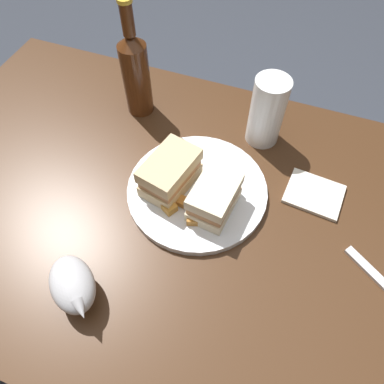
{
  "coord_description": "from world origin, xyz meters",
  "views": [
    {
      "loc": [
        0.14,
        -0.34,
        1.36
      ],
      "look_at": [
        0.0,
        0.02,
        0.78
      ],
      "focal_mm": 33.64,
      "sensor_mm": 36.0,
      "label": 1
    }
  ],
  "objects_px": {
    "sandwich_half_right": "(214,198)",
    "napkin": "(314,194)",
    "gravy_boat": "(73,285)",
    "cider_bottle": "(136,72)",
    "plate": "(197,190)",
    "pint_glass": "(266,115)",
    "sandwich_half_left": "(170,173)"
  },
  "relations": [
    {
      "from": "sandwich_half_right",
      "to": "plate",
      "type": "bearing_deg",
      "value": 145.59
    },
    {
      "from": "plate",
      "to": "pint_glass",
      "type": "xyz_separation_m",
      "value": [
        0.08,
        0.19,
        0.06
      ]
    },
    {
      "from": "sandwich_half_right",
      "to": "napkin",
      "type": "xyz_separation_m",
      "value": [
        0.18,
        0.11,
        -0.04
      ]
    },
    {
      "from": "plate",
      "to": "sandwich_half_right",
      "type": "distance_m",
      "value": 0.07
    },
    {
      "from": "sandwich_half_right",
      "to": "napkin",
      "type": "bearing_deg",
      "value": 30.77
    },
    {
      "from": "cider_bottle",
      "to": "napkin",
      "type": "bearing_deg",
      "value": -13.78
    },
    {
      "from": "plate",
      "to": "napkin",
      "type": "relative_size",
      "value": 2.56
    },
    {
      "from": "sandwich_half_right",
      "to": "cider_bottle",
      "type": "distance_m",
      "value": 0.34
    },
    {
      "from": "cider_bottle",
      "to": "sandwich_half_left",
      "type": "bearing_deg",
      "value": -50.54
    },
    {
      "from": "gravy_boat",
      "to": "plate",
      "type": "bearing_deg",
      "value": 66.23
    },
    {
      "from": "sandwich_half_left",
      "to": "sandwich_half_right",
      "type": "bearing_deg",
      "value": -12.71
    },
    {
      "from": "sandwich_half_right",
      "to": "napkin",
      "type": "relative_size",
      "value": 1.03
    },
    {
      "from": "sandwich_half_left",
      "to": "plate",
      "type": "bearing_deg",
      "value": 8.99
    },
    {
      "from": "gravy_boat",
      "to": "cider_bottle",
      "type": "bearing_deg",
      "value": 101.68
    },
    {
      "from": "plate",
      "to": "sandwich_half_right",
      "type": "height_order",
      "value": "sandwich_half_right"
    },
    {
      "from": "plate",
      "to": "sandwich_half_left",
      "type": "bearing_deg",
      "value": -171.01
    },
    {
      "from": "sandwich_half_left",
      "to": "cider_bottle",
      "type": "distance_m",
      "value": 0.25
    },
    {
      "from": "pint_glass",
      "to": "sandwich_half_left",
      "type": "bearing_deg",
      "value": -124.45
    },
    {
      "from": "sandwich_half_right",
      "to": "gravy_boat",
      "type": "distance_m",
      "value": 0.29
    },
    {
      "from": "pint_glass",
      "to": "cider_bottle",
      "type": "bearing_deg",
      "value": -178.04
    },
    {
      "from": "sandwich_half_right",
      "to": "pint_glass",
      "type": "distance_m",
      "value": 0.23
    },
    {
      "from": "sandwich_half_right",
      "to": "napkin",
      "type": "height_order",
      "value": "sandwich_half_right"
    },
    {
      "from": "plate",
      "to": "cider_bottle",
      "type": "distance_m",
      "value": 0.3
    },
    {
      "from": "plate",
      "to": "pint_glass",
      "type": "relative_size",
      "value": 1.79
    },
    {
      "from": "sandwich_half_right",
      "to": "cider_bottle",
      "type": "relative_size",
      "value": 0.42
    },
    {
      "from": "sandwich_half_left",
      "to": "sandwich_half_right",
      "type": "height_order",
      "value": "sandwich_half_left"
    },
    {
      "from": "plate",
      "to": "cider_bottle",
      "type": "bearing_deg",
      "value": 139.07
    },
    {
      "from": "sandwich_half_right",
      "to": "pint_glass",
      "type": "xyz_separation_m",
      "value": [
        0.04,
        0.22,
        0.02
      ]
    },
    {
      "from": "sandwich_half_right",
      "to": "gravy_boat",
      "type": "height_order",
      "value": "sandwich_half_right"
    },
    {
      "from": "plate",
      "to": "napkin",
      "type": "distance_m",
      "value": 0.24
    },
    {
      "from": "plate",
      "to": "pint_glass",
      "type": "bearing_deg",
      "value": 66.29
    },
    {
      "from": "napkin",
      "to": "cider_bottle",
      "type": "bearing_deg",
      "value": 166.22
    }
  ]
}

